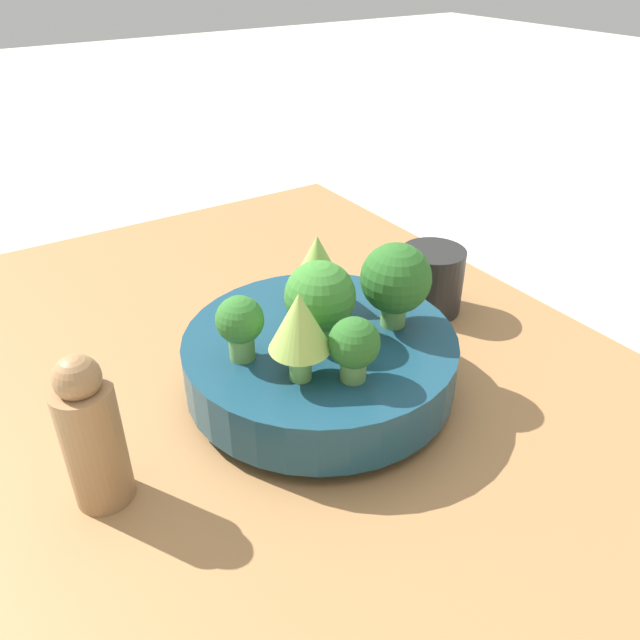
# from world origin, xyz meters

# --- Properties ---
(ground_plane) EXTENTS (6.00, 6.00, 0.00)m
(ground_plane) POSITION_xyz_m (0.00, 0.00, 0.00)
(ground_plane) COLOR beige
(table) EXTENTS (1.12, 0.68, 0.05)m
(table) POSITION_xyz_m (0.00, 0.00, 0.02)
(table) COLOR #9E7042
(table) RESTS_ON ground_plane
(bowl) EXTENTS (0.28, 0.28, 0.07)m
(bowl) POSITION_xyz_m (-0.02, -0.01, 0.09)
(bowl) COLOR navy
(bowl) RESTS_ON table
(broccoli_floret_front) EXTENTS (0.05, 0.05, 0.07)m
(broccoli_floret_front) POSITION_xyz_m (-0.03, -0.09, 0.15)
(broccoli_floret_front) COLOR #609347
(broccoli_floret_front) RESTS_ON bowl
(broccoli_floret_back) EXTENTS (0.07, 0.07, 0.09)m
(broccoli_floret_back) POSITION_xyz_m (-0.00, 0.07, 0.17)
(broccoli_floret_back) COLOR #609347
(broccoli_floret_back) RESTS_ON bowl
(broccoli_floret_right) EXTENTS (0.05, 0.05, 0.06)m
(broccoli_floret_right) POSITION_xyz_m (0.05, -0.02, 0.15)
(broccoli_floret_right) COLOR #609347
(broccoli_floret_right) RESTS_ON bowl
(romanesco_piece_far) EXTENTS (0.05, 0.05, 0.08)m
(romanesco_piece_far) POSITION_xyz_m (-0.08, 0.03, 0.17)
(romanesco_piece_far) COLOR #609347
(romanesco_piece_far) RESTS_ON bowl
(broccoli_floret_center) EXTENTS (0.07, 0.07, 0.08)m
(broccoli_floret_center) POSITION_xyz_m (-0.02, -0.01, 0.16)
(broccoli_floret_center) COLOR #6BA34C
(broccoli_floret_center) RESTS_ON bowl
(romanesco_piece_near) EXTENTS (0.06, 0.06, 0.09)m
(romanesco_piece_near) POSITION_xyz_m (0.03, -0.06, 0.17)
(romanesco_piece_near) COLOR #6BA34C
(romanesco_piece_near) RESTS_ON bowl
(cup) EXTENTS (0.08, 0.08, 0.08)m
(cup) POSITION_xyz_m (-0.09, 0.20, 0.09)
(cup) COLOR black
(cup) RESTS_ON table
(pepper_mill) EXTENTS (0.05, 0.05, 0.15)m
(pepper_mill) POSITION_xyz_m (0.00, -0.24, 0.12)
(pepper_mill) COLOR #997047
(pepper_mill) RESTS_ON table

